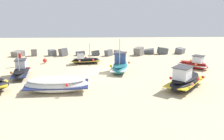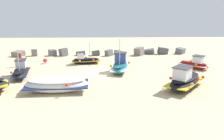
# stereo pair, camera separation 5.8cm
# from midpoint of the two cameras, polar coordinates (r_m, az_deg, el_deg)

# --- Properties ---
(ground_plane) EXTENTS (58.24, 58.24, 0.00)m
(ground_plane) POSITION_cam_midpoint_polar(r_m,az_deg,el_deg) (25.35, -2.91, -0.51)
(ground_plane) COLOR #C6B289
(fishing_boat_0) EXTENTS (2.32, 4.43, 3.62)m
(fishing_boat_0) POSITION_cam_midpoint_polar(r_m,az_deg,el_deg) (25.50, 1.86, 1.07)
(fishing_boat_0) COLOR #1E6670
(fishing_boat_0) RESTS_ON ground_plane
(fishing_boat_1) EXTENTS (5.34, 2.42, 1.23)m
(fishing_boat_1) POSITION_cam_midpoint_polar(r_m,az_deg,el_deg) (19.99, -13.01, -3.37)
(fishing_boat_1) COLOR white
(fishing_boat_1) RESTS_ON ground_plane
(fishing_boat_3) EXTENTS (3.34, 3.24, 1.55)m
(fishing_boat_3) POSITION_cam_midpoint_polar(r_m,az_deg,el_deg) (28.24, 18.81, 1.40)
(fishing_boat_3) COLOR maroon
(fishing_boat_3) RESTS_ON ground_plane
(fishing_boat_4) EXTENTS (2.06, 4.26, 2.81)m
(fishing_boat_4) POSITION_cam_midpoint_polar(r_m,az_deg,el_deg) (25.27, -20.88, -0.24)
(fishing_boat_4) COLOR black
(fishing_boat_4) RESTS_ON ground_plane
(fishing_boat_5) EXTENTS (3.59, 1.73, 2.51)m
(fishing_boat_5) POSITION_cam_midpoint_polar(r_m,az_deg,el_deg) (29.13, -6.42, 2.40)
(fishing_boat_5) COLOR black
(fishing_boat_5) RESTS_ON ground_plane
(fishing_boat_6) EXTENTS (4.54, 4.96, 2.04)m
(fishing_boat_6) POSITION_cam_midpoint_polar(r_m,az_deg,el_deg) (21.16, 16.83, -2.38)
(fishing_boat_6) COLOR black
(fishing_boat_6) RESTS_ON ground_plane
(person_walking) EXTENTS (0.32, 0.32, 1.72)m
(person_walking) POSITION_cam_midpoint_polar(r_m,az_deg,el_deg) (29.42, -21.06, 2.65)
(person_walking) COLOR #2D2D38
(person_walking) RESTS_ON ground_plane
(breakwater_rocks) EXTENTS (24.85, 2.92, 1.32)m
(breakwater_rocks) POSITION_cam_midpoint_polar(r_m,az_deg,el_deg) (34.29, -1.76, 4.27)
(breakwater_rocks) COLOR slate
(breakwater_rocks) RESTS_ON ground_plane
(mooring_buoy_0) EXTENTS (0.50, 0.50, 0.62)m
(mooring_buoy_0) POSITION_cam_midpoint_polar(r_m,az_deg,el_deg) (30.21, -15.68, 2.18)
(mooring_buoy_0) COLOR #3F3F42
(mooring_buoy_0) RESTS_ON ground_plane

